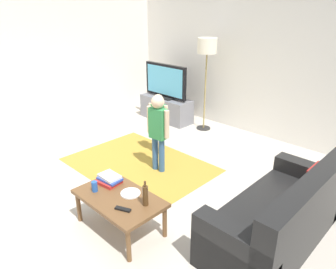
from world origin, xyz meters
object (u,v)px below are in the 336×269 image
(bottle, at_px, (145,195))
(tv_stand, at_px, (166,109))
(tv_remote, at_px, (123,209))
(coffee_table, at_px, (119,200))
(book_stack, at_px, (109,179))
(couch, at_px, (283,220))
(child_center, at_px, (158,127))
(tv, at_px, (165,82))
(child_near_tv, at_px, (158,119))
(plate, at_px, (131,193))
(floor_lamp, at_px, (207,51))
(soda_can, at_px, (95,186))

(bottle, bearing_deg, tv_stand, 131.19)
(tv_stand, relative_size, tv_remote, 7.06)
(coffee_table, height_order, book_stack, book_stack)
(couch, height_order, child_center, child_center)
(coffee_table, height_order, tv_remote, tv_remote)
(tv_stand, bearing_deg, tv, -90.00)
(child_center, bearing_deg, tv_remote, -57.01)
(tv_stand, xyz_separation_m, child_center, (1.49, -1.69, 0.46))
(tv, relative_size, book_stack, 3.75)
(tv_remote, bearing_deg, child_near_tv, 103.26)
(tv, bearing_deg, plate, -51.64)
(tv_stand, bearing_deg, floor_lamp, 9.44)
(soda_can, bearing_deg, floor_lamp, 106.73)
(couch, distance_m, coffee_table, 1.74)
(tv, relative_size, coffee_table, 1.10)
(book_stack, bearing_deg, plate, 3.34)
(floor_lamp, bearing_deg, child_near_tv, -83.30)
(couch, height_order, plate, couch)
(floor_lamp, bearing_deg, soda_can, -73.27)
(tv_stand, height_order, bottle, bottle)
(tv, bearing_deg, soda_can, -58.22)
(book_stack, bearing_deg, child_near_tv, 116.33)
(tv_remote, bearing_deg, book_stack, 134.52)
(child_center, relative_size, plate, 5.35)
(tv_stand, distance_m, tv_remote, 3.87)
(soda_can, bearing_deg, tv_remote, 0.00)
(tv_stand, height_order, couch, couch)
(tv, bearing_deg, child_center, -48.18)
(child_near_tv, height_order, tv_remote, child_near_tv)
(tv, height_order, book_stack, tv)
(book_stack, relative_size, plate, 1.33)
(tv_remote, bearing_deg, bottle, 42.56)
(tv, bearing_deg, tv_stand, 90.00)
(coffee_table, distance_m, tv_remote, 0.26)
(tv_stand, relative_size, book_stack, 4.09)
(child_center, bearing_deg, child_near_tv, 135.48)
(couch, distance_m, soda_can, 2.04)
(book_stack, bearing_deg, tv_remote, -22.48)
(coffee_table, bearing_deg, soda_can, -156.80)
(child_near_tv, bearing_deg, bottle, -47.92)
(couch, xyz_separation_m, book_stack, (-1.70, -0.94, 0.18))
(child_center, distance_m, coffee_table, 1.44)
(couch, distance_m, floor_lamp, 3.56)
(floor_lamp, distance_m, bottle, 3.51)
(child_center, bearing_deg, soda_can, -74.30)
(couch, relative_size, child_center, 1.53)
(floor_lamp, distance_m, tv_remote, 3.69)
(couch, relative_size, child_near_tv, 1.74)
(floor_lamp, height_order, bottle, floor_lamp)
(tv, xyz_separation_m, plate, (2.21, -2.79, -0.42))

